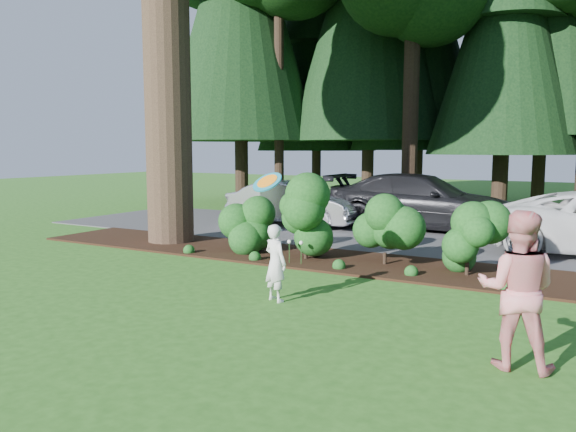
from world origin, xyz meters
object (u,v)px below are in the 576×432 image
object	(u,v)px
car_silver_wagon	(293,204)
adult	(517,290)
car_dark_suv	(421,202)
child	(276,263)
frisbee	(267,182)

from	to	relation	value
car_silver_wagon	adult	bearing A→B (deg)	-141.30
car_dark_suv	adult	size ratio (longest dim) A/B	3.22
car_silver_wagon	adult	distance (m)	12.38
car_dark_suv	child	size ratio (longest dim) A/B	4.58
car_dark_suv	adult	bearing A→B (deg)	-159.92
car_dark_suv	frisbee	distance (m)	9.59
child	car_silver_wagon	bearing A→B (deg)	-41.82
car_dark_suv	child	world-z (taller)	car_dark_suv
frisbee	adult	bearing A→B (deg)	-15.38
child	adult	world-z (taller)	adult
child	adult	size ratio (longest dim) A/B	0.70
car_silver_wagon	frisbee	bearing A→B (deg)	-156.18
car_dark_suv	frisbee	xyz separation A→B (m)	(0.14, -9.53, 1.11)
adult	frisbee	size ratio (longest dim) A/B	3.36
car_dark_suv	car_silver_wagon	bearing A→B (deg)	107.25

